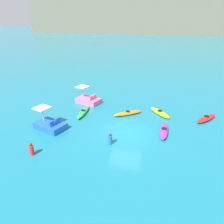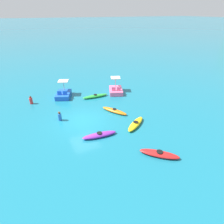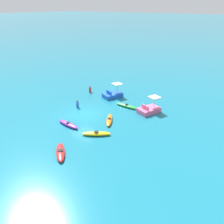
# 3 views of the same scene
# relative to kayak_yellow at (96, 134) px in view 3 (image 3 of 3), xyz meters

# --- Properties ---
(ground_plane) EXTENTS (600.00, 600.00, 0.00)m
(ground_plane) POSITION_rel_kayak_yellow_xyz_m (-2.69, -3.86, -0.16)
(ground_plane) COLOR #19728C
(kayak_yellow) EXTENTS (2.06, 2.55, 0.37)m
(kayak_yellow) POSITION_rel_kayak_yellow_xyz_m (0.00, 0.00, 0.00)
(kayak_yellow) COLOR yellow
(kayak_yellow) RESTS_ON ground_plane
(kayak_green) EXTENTS (0.65, 2.97, 0.37)m
(kayak_green) POSITION_rel_kayak_yellow_xyz_m (-6.97, -1.08, -0.00)
(kayak_green) COLOR green
(kayak_green) RESTS_ON ground_plane
(kayak_purple) EXTENTS (0.87, 2.78, 0.37)m
(kayak_purple) POSITION_rel_kayak_yellow_xyz_m (0.18, -3.41, -0.00)
(kayak_purple) COLOR purple
(kayak_purple) RESTS_ON ground_plane
(kayak_orange) EXTENTS (2.63, 1.91, 0.37)m
(kayak_orange) POSITION_rel_kayak_yellow_xyz_m (-2.89, -0.64, -0.00)
(kayak_orange) COLOR orange
(kayak_orange) RESTS_ON ground_plane
(kayak_red) EXTENTS (2.28, 2.44, 0.37)m
(kayak_red) POSITION_rel_kayak_yellow_xyz_m (3.93, -0.53, 0.00)
(kayak_red) COLOR red
(kayak_red) RESTS_ON ground_plane
(pedal_boat_pink) EXTENTS (2.78, 2.28, 1.68)m
(pedal_boat_pink) POSITION_rel_kayak_yellow_xyz_m (-7.25, 1.65, 0.17)
(pedal_boat_pink) COLOR pink
(pedal_boat_pink) RESTS_ON ground_plane
(pedal_boat_blue) EXTENTS (2.79, 2.30, 1.68)m
(pedal_boat_blue) POSITION_rel_kayak_yellow_xyz_m (-8.70, -4.30, 0.17)
(pedal_boat_blue) COLOR blue
(pedal_boat_blue) RESTS_ON ground_plane
(person_near_shore) EXTENTS (0.41, 0.41, 0.88)m
(person_near_shore) POSITION_rel_kayak_yellow_xyz_m (-3.61, -5.71, 0.22)
(person_near_shore) COLOR blue
(person_near_shore) RESTS_ON ground_plane
(person_by_kayaks) EXTENTS (0.44, 0.44, 0.88)m
(person_by_kayaks) POSITION_rel_kayak_yellow_xyz_m (-8.33, -7.80, 0.22)
(person_by_kayaks) COLOR red
(person_by_kayaks) RESTS_ON ground_plane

